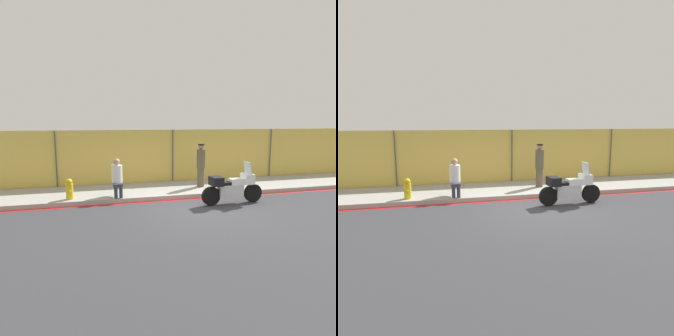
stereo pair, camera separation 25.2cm
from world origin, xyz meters
The scene contains 8 objects.
ground_plane centered at (0.00, 0.00, 0.00)m, with size 120.00×120.00×0.00m, color #38383D.
sidewalk centered at (0.00, 2.68, 0.08)m, with size 36.33×2.56×0.16m.
curb_paint_stripe centered at (0.00, 1.31, 0.00)m, with size 36.33×0.18×0.01m.
storefront_fence centered at (0.00, 4.05, 1.23)m, with size 34.51×0.17×2.45m.
motorcycle centered at (1.14, 0.40, 0.57)m, with size 2.25×0.55×1.44m.
officer_standing centered at (0.81, 2.56, 1.06)m, with size 0.35×0.35×1.75m.
person_seated_on_curb centered at (-2.63, 1.87, 0.90)m, with size 0.39×0.69×1.34m.
fire_hydrant centered at (-4.27, 1.79, 0.51)m, with size 0.25×0.31×0.72m.
Camera 1 is at (-3.48, -8.77, 2.84)m, focal length 32.00 mm.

